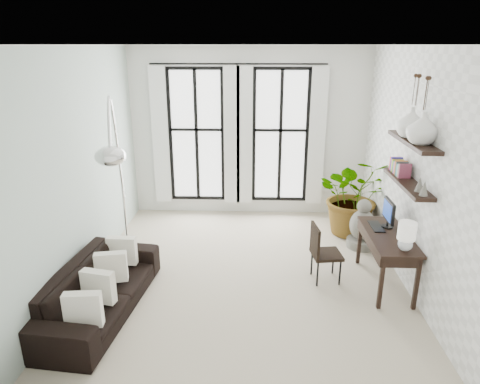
# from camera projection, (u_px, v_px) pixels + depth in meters

# --- Properties ---
(floor) EXTENTS (5.00, 5.00, 0.00)m
(floor) POSITION_uv_depth(u_px,v_px,m) (245.00, 274.00, 6.31)
(floor) COLOR #BDAF96
(floor) RESTS_ON ground
(ceiling) EXTENTS (5.00, 5.00, 0.00)m
(ceiling) POSITION_uv_depth(u_px,v_px,m) (246.00, 45.00, 5.27)
(ceiling) COLOR white
(ceiling) RESTS_ON wall_back
(wall_left) EXTENTS (0.00, 5.00, 5.00)m
(wall_left) POSITION_uv_depth(u_px,v_px,m) (82.00, 168.00, 5.87)
(wall_left) COLOR #B4C8BC
(wall_left) RESTS_ON floor
(wall_right) EXTENTS (0.00, 5.00, 5.00)m
(wall_right) POSITION_uv_depth(u_px,v_px,m) (414.00, 171.00, 5.71)
(wall_right) COLOR white
(wall_right) RESTS_ON floor
(wall_back) EXTENTS (4.50, 0.00, 4.50)m
(wall_back) POSITION_uv_depth(u_px,v_px,m) (249.00, 133.00, 8.15)
(wall_back) COLOR white
(wall_back) RESTS_ON floor
(windows) EXTENTS (3.26, 0.13, 2.65)m
(windows) POSITION_uv_depth(u_px,v_px,m) (238.00, 136.00, 8.10)
(windows) COLOR white
(windows) RESTS_ON wall_back
(wall_shelves) EXTENTS (0.25, 1.30, 0.60)m
(wall_shelves) POSITION_uv_depth(u_px,v_px,m) (409.00, 166.00, 5.50)
(wall_shelves) COLOR black
(wall_shelves) RESTS_ON wall_right
(sofa) EXTENTS (1.08, 2.26, 0.64)m
(sofa) POSITION_uv_depth(u_px,v_px,m) (99.00, 289.00, 5.32)
(sofa) COLOR black
(sofa) RESTS_ON floor
(throw_pillows) EXTENTS (0.40, 1.52, 0.40)m
(throw_pillows) POSITION_uv_depth(u_px,v_px,m) (105.00, 276.00, 5.26)
(throw_pillows) COLOR white
(throw_pillows) RESTS_ON sofa
(plant) EXTENTS (1.32, 1.15, 1.43)m
(plant) POSITION_uv_depth(u_px,v_px,m) (354.00, 195.00, 7.46)
(plant) COLOR #2D7228
(plant) RESTS_ON floor
(desk) EXTENTS (0.55, 1.30, 1.16)m
(desk) POSITION_uv_depth(u_px,v_px,m) (389.00, 239.00, 5.75)
(desk) COLOR black
(desk) RESTS_ON floor
(desk_chair) EXTENTS (0.45, 0.45, 0.85)m
(desk_chair) POSITION_uv_depth(u_px,v_px,m) (321.00, 249.00, 5.99)
(desk_chair) COLOR black
(desk_chair) RESTS_ON floor
(arc_lamp) EXTENTS (0.77, 1.89, 2.61)m
(arc_lamp) POSITION_uv_depth(u_px,v_px,m) (114.00, 141.00, 5.52)
(arc_lamp) COLOR silver
(arc_lamp) RESTS_ON floor
(buddha) EXTENTS (0.47, 0.47, 0.84)m
(buddha) POSITION_uv_depth(u_px,v_px,m) (362.00, 227.00, 7.04)
(buddha) COLOR slate
(buddha) RESTS_ON floor
(vase_a) EXTENTS (0.37, 0.37, 0.38)m
(vase_a) POSITION_uv_depth(u_px,v_px,m) (423.00, 128.00, 5.06)
(vase_a) COLOR white
(vase_a) RESTS_ON shelf_upper
(vase_b) EXTENTS (0.37, 0.37, 0.38)m
(vase_b) POSITION_uv_depth(u_px,v_px,m) (411.00, 122.00, 5.43)
(vase_b) COLOR white
(vase_b) RESTS_ON shelf_upper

